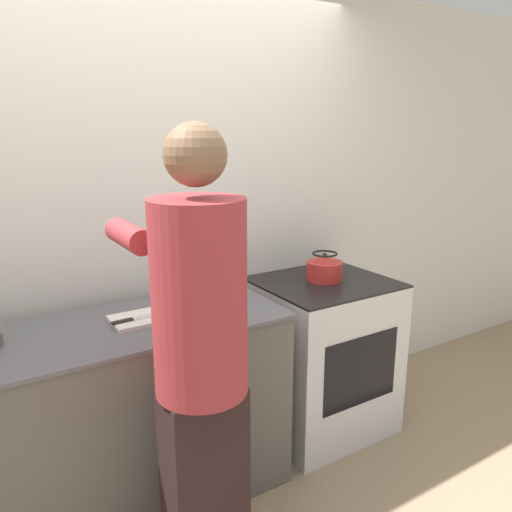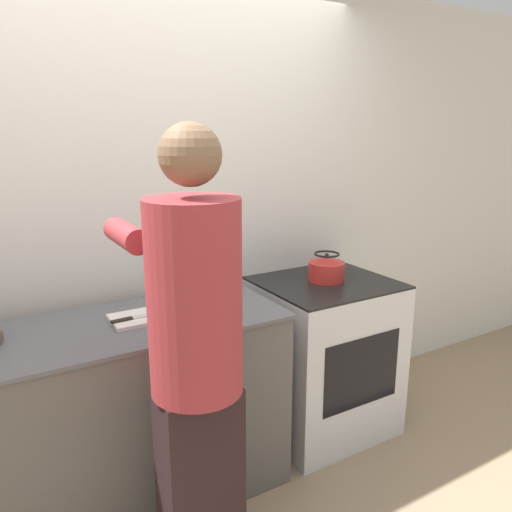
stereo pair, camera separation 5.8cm
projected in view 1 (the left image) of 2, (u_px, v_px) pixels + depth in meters
wall_back at (151, 222)px, 2.65m from camera, size 8.00×0.05×2.60m
counter at (108, 423)px, 2.30m from camera, size 1.69×0.62×0.93m
oven at (322, 355)px, 2.99m from camera, size 0.74×0.66×0.93m
person at (200, 355)px, 1.81m from camera, size 0.38×0.62×1.81m
cutting_board at (149, 317)px, 2.30m from camera, size 0.34×0.20×0.02m
knife at (138, 318)px, 2.26m from camera, size 0.26×0.05×0.01m
kettle at (324, 268)px, 2.88m from camera, size 0.21×0.21×0.16m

